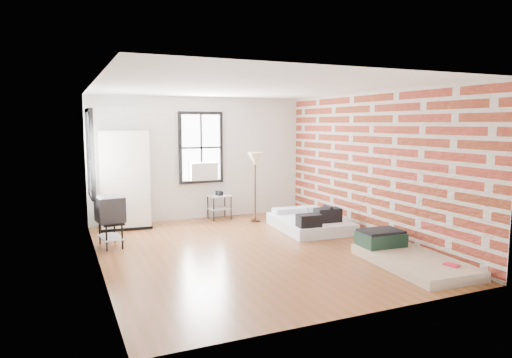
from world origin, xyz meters
name	(u,v)px	position (x,y,z in m)	size (l,w,h in m)	color
ground	(252,250)	(0.00, 0.00, 0.00)	(6.00, 6.00, 0.00)	brown
room_shell	(255,149)	(0.23, 0.36, 1.74)	(5.02, 6.02, 2.80)	silver
mattress_main	(310,222)	(1.74, 0.97, 0.15)	(1.42, 1.85, 0.57)	white
mattress_bare	(405,255)	(1.94, -1.65, 0.13)	(1.17, 2.03, 0.42)	tan
wardrobe	(125,180)	(-1.76, 2.65, 1.02)	(1.08, 0.67, 2.05)	black
side_table	(219,200)	(0.35, 2.72, 0.44)	(0.53, 0.45, 0.65)	black
floor_lamp	(255,163)	(1.00, 2.15, 1.33)	(0.34, 0.34, 1.56)	black
tv_stand	(110,211)	(-2.21, 1.23, 0.65)	(0.51, 0.68, 0.91)	black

